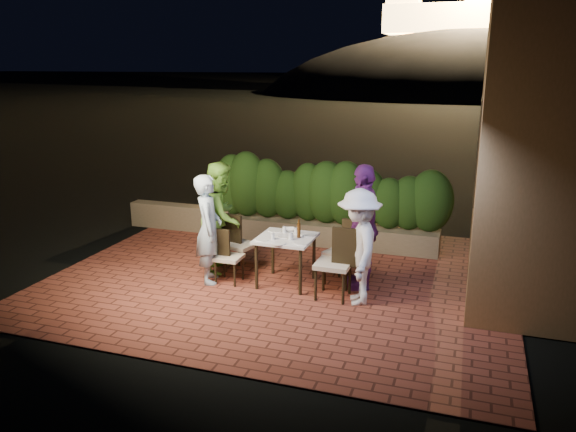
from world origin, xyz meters
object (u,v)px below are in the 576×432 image
at_px(chair_left_front, 229,256).
at_px(beer_bottle, 299,229).
at_px(bowl, 289,230).
at_px(chair_left_back, 241,244).
at_px(chair_right_front, 333,263).
at_px(dining_table, 286,260).
at_px(chair_right_back, 343,251).
at_px(diner_white, 359,247).
at_px(parapet_lamp, 208,204).
at_px(diner_blue, 209,229).
at_px(diner_green, 222,217).
at_px(diner_purple, 363,227).

bearing_deg(chair_left_front, beer_bottle, 12.92).
distance_m(bowl, chair_left_back, 0.88).
height_order(beer_bottle, chair_right_front, chair_right_front).
xyz_separation_m(dining_table, bowl, (-0.05, 0.31, 0.40)).
distance_m(chair_right_front, chair_right_back, 0.55).
relative_size(beer_bottle, bowl, 1.51).
bearing_deg(diner_white, chair_left_front, -110.28).
relative_size(chair_left_back, parapet_lamp, 6.63).
bearing_deg(chair_right_front, diner_blue, 0.65).
height_order(chair_right_back, diner_green, diner_green).
bearing_deg(beer_bottle, chair_left_front, -167.12).
xyz_separation_m(dining_table, diner_green, (-1.18, 0.27, 0.52)).
bearing_deg(dining_table, parapet_lamp, 137.94).
bearing_deg(diner_purple, dining_table, -94.26).
relative_size(chair_left_back, diner_white, 0.57).
bearing_deg(diner_green, chair_right_front, -113.37).
xyz_separation_m(chair_right_back, diner_white, (0.35, -0.61, 0.30)).
bearing_deg(diner_blue, chair_left_front, -103.14).
distance_m(chair_left_front, chair_right_front, 1.66).
xyz_separation_m(dining_table, chair_left_back, (-0.87, 0.28, 0.09)).
distance_m(beer_bottle, chair_left_front, 1.17).
bearing_deg(diner_blue, diner_white, -115.30).
bearing_deg(chair_right_back, diner_blue, 37.03).
distance_m(chair_left_front, chair_right_back, 1.75).
relative_size(chair_right_back, diner_purple, 0.55).
distance_m(chair_left_front, parapet_lamp, 2.79).
distance_m(diner_green, parapet_lamp, 2.22).
bearing_deg(diner_blue, dining_table, -100.59).
height_order(diner_blue, parapet_lamp, diner_blue).
xyz_separation_m(chair_left_back, diner_blue, (-0.28, -0.55, 0.38)).
xyz_separation_m(chair_right_front, diner_green, (-1.99, 0.55, 0.36)).
relative_size(beer_bottle, chair_right_back, 0.27).
distance_m(chair_right_back, diner_white, 0.76).
bearing_deg(chair_right_front, parapet_lamp, -36.35).
bearing_deg(diner_green, chair_left_front, -153.53).
bearing_deg(chair_left_front, bowl, 32.84).
xyz_separation_m(chair_right_back, parapet_lamp, (-3.18, 1.85, 0.05)).
distance_m(beer_bottle, chair_right_back, 0.77).
bearing_deg(diner_white, bowl, -134.45).
bearing_deg(parapet_lamp, chair_right_back, -30.20).
bearing_deg(chair_right_front, chair_left_back, -17.54).
bearing_deg(chair_right_back, diner_white, 141.68).
xyz_separation_m(chair_right_back, diner_purple, (0.29, -0.00, 0.42)).
bearing_deg(beer_bottle, chair_right_back, 21.29).
distance_m(dining_table, parapet_lamp, 3.18).
bearing_deg(bowl, chair_left_front, -147.21).
xyz_separation_m(beer_bottle, bowl, (-0.24, 0.28, -0.12)).
bearing_deg(diner_green, chair_left_back, -96.12).
bearing_deg(beer_bottle, chair_right_front, -26.03).
distance_m(dining_table, chair_right_back, 0.88).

